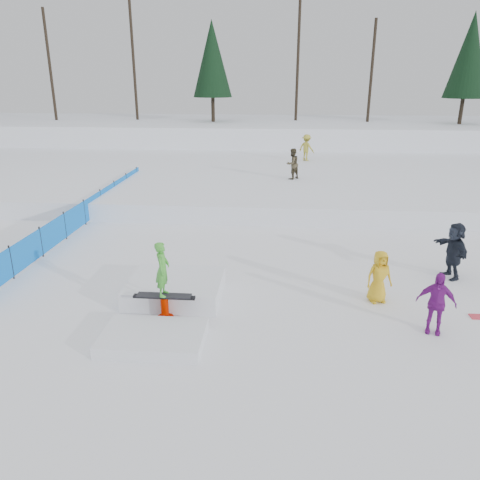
# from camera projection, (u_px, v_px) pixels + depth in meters

# --- Properties ---
(ground) EXTENTS (120.00, 120.00, 0.00)m
(ground) POSITION_uv_depth(u_px,v_px,m) (217.00, 299.00, 13.24)
(ground) COLOR white
(snow_berm) EXTENTS (60.00, 14.00, 2.40)m
(snow_berm) POSITION_uv_depth(u_px,v_px,m) (261.00, 135.00, 41.07)
(snow_berm) COLOR white
(snow_berm) RESTS_ON ground
(snow_midrise) EXTENTS (50.00, 18.00, 0.80)m
(snow_midrise) POSITION_uv_depth(u_px,v_px,m) (251.00, 175.00, 28.16)
(snow_midrise) COLOR white
(snow_midrise) RESTS_ON ground
(safety_fence) EXTENTS (0.05, 16.00, 1.10)m
(safety_fence) POSITION_uv_depth(u_px,v_px,m) (85.00, 212.00, 19.78)
(safety_fence) COLOR blue
(safety_fence) RESTS_ON ground
(treeline) EXTENTS (40.24, 4.22, 10.50)m
(treeline) POSITION_uv_depth(u_px,v_px,m) (339.00, 57.00, 36.91)
(treeline) COLOR black
(treeline) RESTS_ON snow_berm
(walker_olive) EXTENTS (0.99, 0.99, 1.62)m
(walker_olive) POSITION_uv_depth(u_px,v_px,m) (292.00, 164.00, 24.78)
(walker_olive) COLOR #3F3825
(walker_olive) RESTS_ON snow_midrise
(walker_ygreen) EXTENTS (1.25, 1.15, 1.68)m
(walker_ygreen) POSITION_uv_depth(u_px,v_px,m) (306.00, 148.00, 30.29)
(walker_ygreen) COLOR #AAA233
(walker_ygreen) RESTS_ON snow_midrise
(spectator_purple) EXTENTS (1.00, 0.64, 1.58)m
(spectator_purple) POSITION_uv_depth(u_px,v_px,m) (436.00, 303.00, 11.28)
(spectator_purple) COLOR #831A8C
(spectator_purple) RESTS_ON ground
(spectator_yellow) EXTENTS (0.83, 0.65, 1.50)m
(spectator_yellow) POSITION_uv_depth(u_px,v_px,m) (379.00, 277.00, 12.89)
(spectator_yellow) COLOR gold
(spectator_yellow) RESTS_ON ground
(spectator_dark) EXTENTS (0.85, 1.73, 1.79)m
(spectator_dark) POSITION_uv_depth(u_px,v_px,m) (454.00, 251.00, 14.41)
(spectator_dark) COLOR black
(spectator_dark) RESTS_ON ground
(jib_rail_feature) EXTENTS (2.60, 4.40, 2.11)m
(jib_rail_feature) POSITION_uv_depth(u_px,v_px,m) (170.00, 298.00, 12.61)
(jib_rail_feature) COLOR white
(jib_rail_feature) RESTS_ON ground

